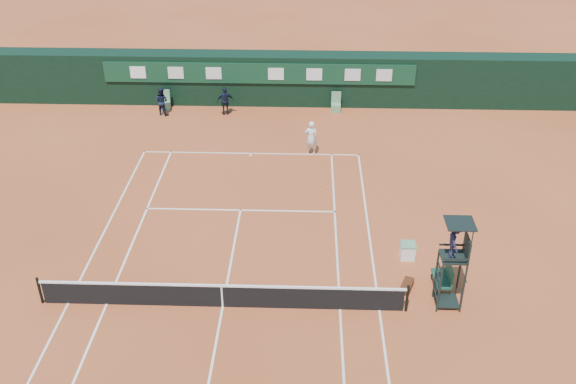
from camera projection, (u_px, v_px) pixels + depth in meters
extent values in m
plane|color=#B8542B|center=(223.00, 307.00, 22.50)|extent=(90.00, 90.00, 0.00)
cube|color=silver|center=(251.00, 153.00, 32.75)|extent=(11.05, 0.08, 0.01)
cube|color=silver|center=(379.00, 310.00, 22.34)|extent=(0.08, 23.85, 0.01)
cube|color=white|center=(68.00, 303.00, 22.66)|extent=(0.08, 23.85, 0.01)
cube|color=silver|center=(340.00, 309.00, 22.38)|extent=(0.08, 23.85, 0.01)
cube|color=white|center=(107.00, 304.00, 22.62)|extent=(0.08, 23.85, 0.01)
cube|color=white|center=(241.00, 210.00, 28.02)|extent=(8.31, 0.08, 0.01)
cube|color=white|center=(223.00, 306.00, 22.50)|extent=(0.08, 12.88, 0.01)
cube|color=white|center=(251.00, 155.00, 32.62)|extent=(0.08, 0.30, 0.01)
cube|color=black|center=(222.00, 297.00, 22.28)|extent=(12.60, 0.04, 0.90)
cube|color=white|center=(221.00, 286.00, 22.03)|extent=(12.80, 0.06, 0.08)
cube|color=silver|center=(222.00, 296.00, 22.27)|extent=(0.06, 0.05, 0.92)
cylinder|color=black|center=(407.00, 298.00, 22.04)|extent=(0.10, 0.10, 1.10)
cylinder|color=black|center=(40.00, 290.00, 22.41)|extent=(0.10, 0.10, 1.10)
cube|color=black|center=(260.00, 78.00, 37.92)|extent=(40.00, 1.50, 3.00)
cube|color=#0F3721|center=(259.00, 73.00, 36.92)|extent=(18.00, 0.10, 1.20)
cube|color=white|center=(138.00, 72.00, 37.06)|extent=(0.90, 0.04, 0.70)
cube|color=silver|center=(176.00, 73.00, 36.99)|extent=(0.90, 0.04, 0.70)
cube|color=silver|center=(214.00, 73.00, 36.93)|extent=(0.90, 0.04, 0.70)
cube|color=white|center=(276.00, 74.00, 36.83)|extent=(0.90, 0.04, 0.70)
cube|color=white|center=(314.00, 74.00, 36.76)|extent=(0.90, 0.04, 0.70)
cube|color=silver|center=(353.00, 75.00, 36.70)|extent=(0.90, 0.04, 0.70)
cube|color=silver|center=(384.00, 75.00, 36.65)|extent=(0.90, 0.04, 0.70)
cube|color=#649975|center=(165.00, 106.00, 37.60)|extent=(0.55, 0.50, 0.46)
cube|color=#60926F|center=(165.00, 95.00, 37.50)|extent=(0.55, 0.06, 0.70)
cube|color=#5F9165|center=(336.00, 108.00, 37.31)|extent=(0.55, 0.50, 0.46)
cube|color=#5C8D63|center=(336.00, 97.00, 37.21)|extent=(0.55, 0.06, 0.70)
cylinder|color=black|center=(440.00, 289.00, 21.79)|extent=(0.07, 0.07, 2.00)
cylinder|color=black|center=(436.00, 274.00, 22.48)|extent=(0.07, 0.07, 2.00)
cylinder|color=black|center=(463.00, 289.00, 21.77)|extent=(0.07, 0.07, 2.00)
cylinder|color=black|center=(459.00, 275.00, 22.46)|extent=(0.07, 0.07, 2.00)
cube|color=black|center=(453.00, 257.00, 21.60)|extent=(0.85, 0.85, 0.08)
cube|color=black|center=(467.00, 247.00, 21.38)|extent=(0.06, 0.85, 0.80)
cube|color=black|center=(457.00, 259.00, 21.13)|extent=(0.85, 0.05, 0.06)
cube|color=black|center=(452.00, 245.00, 21.85)|extent=(0.85, 0.05, 0.06)
cylinder|color=black|center=(471.00, 243.00, 20.81)|extent=(0.04, 0.04, 1.00)
cylinder|color=black|center=(466.00, 229.00, 21.50)|extent=(0.04, 0.04, 1.00)
cube|color=black|center=(460.00, 223.00, 20.91)|extent=(0.95, 0.95, 0.04)
cube|color=black|center=(446.00, 301.00, 22.55)|extent=(0.80, 0.80, 0.05)
cube|color=black|center=(436.00, 295.00, 22.44)|extent=(0.04, 0.80, 0.04)
cube|color=black|center=(437.00, 286.00, 22.24)|extent=(0.04, 0.80, 0.04)
cube|color=black|center=(438.00, 277.00, 22.03)|extent=(0.04, 0.80, 0.04)
cube|color=black|center=(440.00, 267.00, 21.83)|extent=(0.04, 0.80, 0.04)
imported|color=black|center=(454.00, 240.00, 21.26)|extent=(0.47, 0.82, 1.28)
cube|color=#183C28|center=(441.00, 279.00, 23.13)|extent=(0.55, 1.20, 0.08)
cube|color=#1A422A|center=(449.00, 271.00, 22.95)|extent=(0.06, 1.20, 0.60)
cylinder|color=black|center=(437.00, 294.00, 22.79)|extent=(0.04, 0.04, 0.41)
cylinder|color=black|center=(449.00, 294.00, 22.78)|extent=(0.04, 0.04, 0.41)
cylinder|color=black|center=(432.00, 275.00, 23.74)|extent=(0.04, 0.04, 0.41)
cylinder|color=black|center=(444.00, 275.00, 23.73)|extent=(0.04, 0.04, 0.41)
cube|color=black|center=(407.00, 286.00, 23.26)|extent=(0.60, 0.85, 0.29)
cube|color=white|center=(408.00, 251.00, 24.87)|extent=(0.55, 0.55, 0.60)
cube|color=#5E8F63|center=(408.00, 244.00, 24.71)|extent=(0.57, 0.57, 0.05)
sphere|color=yellow|center=(320.00, 190.00, 29.49)|extent=(0.07, 0.07, 0.07)
imported|color=white|center=(311.00, 138.00, 32.25)|extent=(0.66, 0.43, 1.81)
imported|color=black|center=(162.00, 101.00, 36.64)|extent=(0.96, 0.86, 1.63)
imported|color=black|center=(225.00, 101.00, 36.64)|extent=(1.05, 0.66, 1.66)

